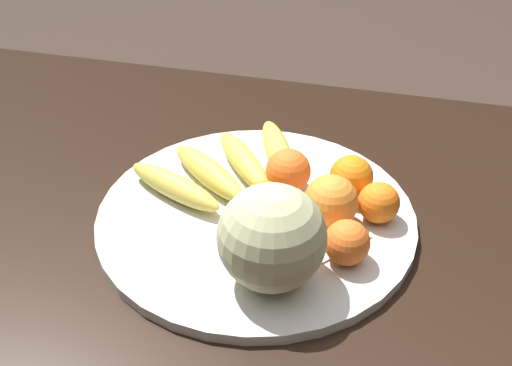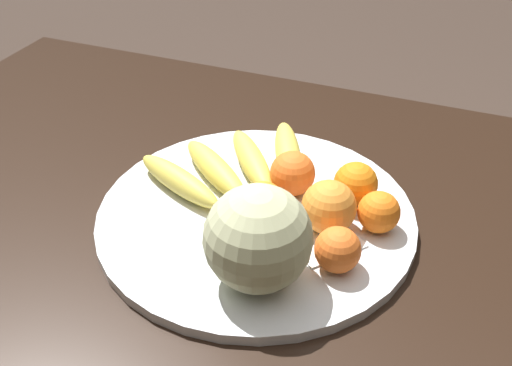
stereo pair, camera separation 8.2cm
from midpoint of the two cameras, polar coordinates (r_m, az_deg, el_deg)
The scene contains 11 objects.
kitchen_table at distance 0.92m, azimuth 5.50°, elevation -8.17°, with size 1.52×0.87×0.71m.
fruit_bowl at distance 0.86m, azimuth 2.75°, elevation -3.20°, with size 0.45×0.45×0.02m.
melon at distance 0.71m, azimuth 3.52°, elevation -5.42°, with size 0.13×0.13×0.13m.
banana_bunch at distance 0.91m, azimuth 0.78°, elevation 1.54°, with size 0.27×0.27×0.04m.
orange_front_left at distance 0.81m, azimuth 9.85°, elevation -2.39°, with size 0.07×0.07×0.07m.
orange_front_right at distance 0.82m, azimuth 3.57°, elevation -1.95°, with size 0.06×0.06×0.06m.
orange_mid_center at distance 0.87m, azimuth 12.15°, elevation -0.17°, with size 0.06×0.06×0.06m.
orange_back_left at distance 0.87m, azimuth 6.19°, elevation 0.81°, with size 0.07×0.07×0.07m.
orange_back_right at distance 0.76m, azimuth 10.89°, elevation -6.38°, with size 0.06×0.06×0.06m.
orange_top_small at distance 0.83m, azimuth 14.43°, elevation -2.80°, with size 0.06×0.06×0.06m.
produce_tag at distance 0.80m, azimuth 10.42°, elevation -6.49°, with size 0.08×0.09×0.00m.
Camera 2 is at (0.20, -0.63, 1.26)m, focal length 42.00 mm.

